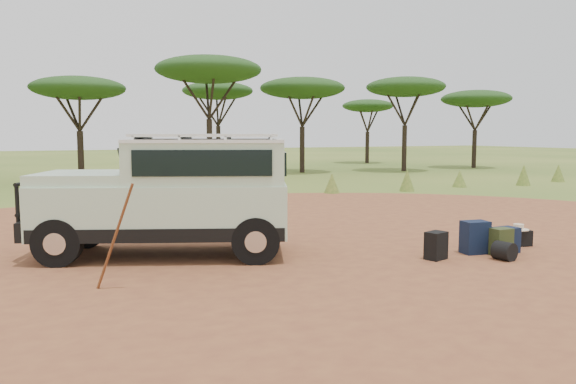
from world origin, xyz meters
name	(u,v)px	position (x,y,z in m)	size (l,w,h in m)	color
ground	(294,256)	(0.00, 0.00, 0.00)	(140.00, 140.00, 0.00)	#466523
dirt_clearing	(294,256)	(0.00, 0.00, 0.00)	(23.00, 23.00, 0.01)	#935730
grass_fringe	(180,190)	(0.12, 8.67, 0.40)	(36.60, 1.60, 0.90)	#466523
acacia_treeline	(134,80)	(0.75, 19.81, 4.87)	(46.70, 13.20, 6.26)	black
safari_vehicle	(173,197)	(-1.97, 1.02, 1.07)	(4.87, 3.38, 2.22)	#B3CCAE
walking_staff	(115,237)	(-3.28, -0.94, 0.77)	(0.04, 0.04, 1.65)	brown
backpack_black	(436,246)	(2.15, -1.33, 0.25)	(0.37, 0.27, 0.50)	black
backpack_navy	(475,237)	(3.13, -1.25, 0.31)	(0.47, 0.34, 0.61)	#111D35
backpack_olive	(501,242)	(3.46, -1.57, 0.25)	(0.36, 0.26, 0.51)	#313C1B
duffel_navy	(506,240)	(3.72, -1.44, 0.24)	(0.43, 0.32, 0.48)	#111D35
hard_case	(518,238)	(4.46, -1.06, 0.16)	(0.45, 0.32, 0.32)	black
stuff_sack	(504,251)	(3.20, -1.90, 0.17)	(0.33, 0.33, 0.33)	black
safari_hat	(518,228)	(4.46, -1.06, 0.36)	(0.40, 0.40, 0.12)	beige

